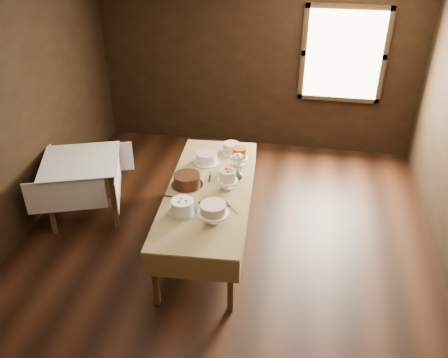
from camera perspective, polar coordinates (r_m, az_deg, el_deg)
The scene contains 19 objects.
floor at distance 5.62m, azimuth -0.37°, elevation -9.35°, with size 5.00×6.00×0.01m, color black.
ceiling at distance 4.35m, azimuth -0.51°, elevation 19.85°, with size 5.00×6.00×0.01m, color beige.
wall_back at distance 7.58m, azimuth 3.95°, elevation 13.89°, with size 5.00×0.02×2.80m, color black.
window at distance 7.43m, azimuth 14.26°, elevation 14.30°, with size 1.10×0.05×1.30m, color #FFEABF.
display_table at distance 5.48m, azimuth -1.86°, elevation -1.59°, with size 1.08×2.46×0.75m.
side_table at distance 6.21m, azimuth -16.88°, elevation 1.39°, with size 1.21×1.21×0.80m.
cake_speckled at distance 6.18m, azimuth 0.89°, elevation 3.77°, with size 0.27×0.27×0.13m.
cake_lattice at distance 5.94m, azimuth -2.12°, elevation 2.52°, with size 0.36×0.36×0.12m.
cake_caramel at distance 5.85m, azimuth 1.85°, elevation 2.59°, with size 0.23×0.23×0.26m.
cake_chocolate at distance 5.47m, azimuth -4.49°, elevation -0.17°, with size 0.38×0.38×0.14m.
cake_flowers at distance 5.39m, azimuth 0.45°, elevation -0.13°, with size 0.24×0.24×0.25m.
cake_swirl at distance 5.02m, azimuth -5.03°, elevation -3.38°, with size 0.33×0.33×0.15m.
cake_cream at distance 4.85m, azimuth -1.32°, elevation -4.20°, with size 0.34×0.34×0.23m.
cake_server_a at distance 5.20m, azimuth -1.32°, elevation -2.79°, with size 0.24×0.03×0.01m, color silver.
cake_server_b at distance 5.07m, azimuth 1.22°, elevation -3.78°, with size 0.24×0.03×0.01m, color silver.
cake_server_c at distance 5.71m, azimuth -1.64°, elevation 0.58°, with size 0.24×0.03×0.01m, color silver.
cake_server_e at distance 5.29m, azimuth -5.59°, elevation -2.28°, with size 0.24×0.03×0.01m, color silver.
flower_vase at distance 5.58m, azimuth 1.66°, elevation 0.53°, with size 0.12×0.12×0.12m, color #2D2823.
flower_bouquet at distance 5.49m, azimuth 1.69°, elevation 2.16°, with size 0.14×0.14×0.20m, color white, non-canonical shape.
Camera 1 is at (0.81, -4.18, 3.67)m, focal length 37.83 mm.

